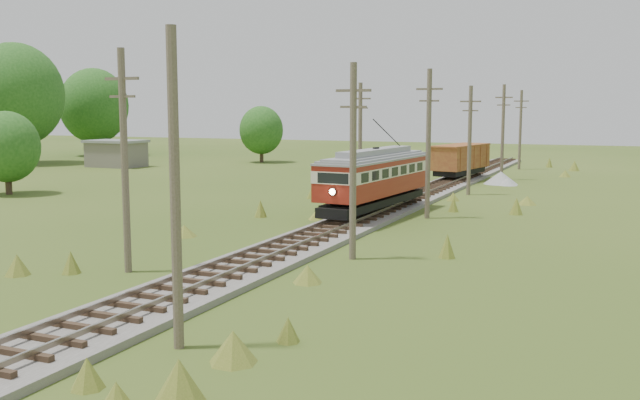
% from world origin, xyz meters
% --- Properties ---
extents(railbed_main, '(3.60, 96.00, 0.57)m').
position_xyz_m(railbed_main, '(0.00, 34.00, 0.19)').
color(railbed_main, '#605B54').
rests_on(railbed_main, ground).
extents(streetcar, '(3.69, 12.08, 5.47)m').
position_xyz_m(streetcar, '(-0.00, 30.65, 2.56)').
color(streetcar, black).
rests_on(streetcar, ground).
extents(gondola, '(4.07, 8.81, 2.82)m').
position_xyz_m(gondola, '(0.00, 54.55, 2.08)').
color(gondola, black).
rests_on(gondola, ground).
extents(gravel_pile, '(3.10, 3.29, 1.13)m').
position_xyz_m(gravel_pile, '(4.08, 53.01, 0.53)').
color(gravel_pile, gray).
rests_on(gravel_pile, ground).
extents(utility_pole_r_1, '(0.30, 0.30, 8.80)m').
position_xyz_m(utility_pole_r_1, '(3.10, 5.00, 4.40)').
color(utility_pole_r_1, brown).
rests_on(utility_pole_r_1, ground).
extents(utility_pole_r_2, '(1.60, 0.30, 8.60)m').
position_xyz_m(utility_pole_r_2, '(3.30, 18.00, 4.42)').
color(utility_pole_r_2, brown).
rests_on(utility_pole_r_2, ground).
extents(utility_pole_r_3, '(1.60, 0.30, 9.00)m').
position_xyz_m(utility_pole_r_3, '(3.20, 31.00, 4.63)').
color(utility_pole_r_3, brown).
rests_on(utility_pole_r_3, ground).
extents(utility_pole_r_4, '(1.60, 0.30, 8.40)m').
position_xyz_m(utility_pole_r_4, '(3.00, 44.00, 4.32)').
color(utility_pole_r_4, brown).
rests_on(utility_pole_r_4, ground).
extents(utility_pole_r_5, '(1.60, 0.30, 8.90)m').
position_xyz_m(utility_pole_r_5, '(3.40, 57.00, 4.58)').
color(utility_pole_r_5, brown).
rests_on(utility_pole_r_5, ground).
extents(utility_pole_r_6, '(1.60, 0.30, 8.70)m').
position_xyz_m(utility_pole_r_6, '(3.20, 70.00, 4.47)').
color(utility_pole_r_6, brown).
rests_on(utility_pole_r_6, ground).
extents(utility_pole_l_a, '(1.60, 0.30, 9.00)m').
position_xyz_m(utility_pole_l_a, '(-4.20, 12.00, 4.63)').
color(utility_pole_l_a, brown).
rests_on(utility_pole_l_a, ground).
extents(utility_pole_l_b, '(1.60, 0.30, 8.60)m').
position_xyz_m(utility_pole_l_b, '(-4.50, 40.00, 4.42)').
color(utility_pole_l_b, brown).
rests_on(utility_pole_l_b, ground).
extents(tree_left_4, '(11.34, 11.34, 14.61)m').
position_xyz_m(tree_left_4, '(-54.00, 54.00, 8.37)').
color(tree_left_4, '#38281C').
rests_on(tree_left_4, ground).
extents(tree_left_5, '(9.66, 9.66, 12.44)m').
position_xyz_m(tree_left_5, '(-56.00, 70.00, 7.12)').
color(tree_left_5, '#38281C').
rests_on(tree_left_5, ground).
extents(tree_mid_a, '(5.46, 5.46, 7.03)m').
position_xyz_m(tree_mid_a, '(-28.00, 68.00, 4.02)').
color(tree_mid_a, '#38281C').
rests_on(tree_mid_a, ground).
extents(tree_mid_c, '(5.04, 5.04, 6.49)m').
position_xyz_m(tree_mid_c, '(-30.00, 30.00, 3.71)').
color(tree_mid_c, '#38281C').
rests_on(tree_mid_c, ground).
extents(shed, '(6.40, 4.40, 3.10)m').
position_xyz_m(shed, '(-40.00, 55.00, 1.57)').
color(shed, slate).
rests_on(shed, ground).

